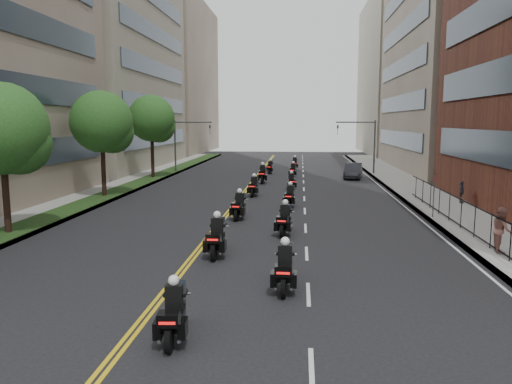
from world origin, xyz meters
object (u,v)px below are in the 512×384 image
(motorcycle_0, at_px, (174,315))
(pedestrian_b, at_px, (502,230))
(motorcycle_9, at_px, (293,171))
(pedestrian_c, at_px, (461,192))
(motorcycle_1, at_px, (285,270))
(motorcycle_8, at_px, (263,175))
(motorcycle_5, at_px, (290,197))
(motorcycle_6, at_px, (254,187))
(motorcycle_3, at_px, (285,221))
(parked_sedan, at_px, (353,171))
(motorcycle_2, at_px, (217,238))
(motorcycle_4, at_px, (239,207))
(motorcycle_11, at_px, (295,164))
(motorcycle_7, at_px, (292,182))
(motorcycle_10, at_px, (270,168))

(motorcycle_0, distance_m, pedestrian_b, 14.65)
(motorcycle_9, xyz_separation_m, pedestrian_c, (11.32, -15.28, 0.24))
(motorcycle_1, height_order, pedestrian_c, motorcycle_1)
(motorcycle_0, bearing_deg, motorcycle_8, 85.28)
(motorcycle_5, distance_m, motorcycle_6, 5.25)
(motorcycle_0, relative_size, motorcycle_3, 0.96)
(motorcycle_0, xyz_separation_m, motorcycle_9, (2.44, 37.07, -0.02))
(motorcycle_6, xyz_separation_m, parked_sedan, (8.52, 12.29, 0.07))
(motorcycle_2, height_order, motorcycle_9, motorcycle_2)
(motorcycle_8, relative_size, pedestrian_c, 1.73)
(motorcycle_4, xyz_separation_m, motorcycle_11, (2.80, 29.00, -0.03))
(motorcycle_1, relative_size, motorcycle_5, 1.08)
(pedestrian_b, bearing_deg, motorcycle_6, 45.06)
(motorcycle_1, relative_size, motorcycle_7, 1.13)
(motorcycle_1, height_order, motorcycle_6, motorcycle_1)
(motorcycle_2, xyz_separation_m, motorcycle_6, (-0.02, 16.62, -0.07))
(motorcycle_9, bearing_deg, motorcycle_4, -92.59)
(motorcycle_7, relative_size, motorcycle_8, 0.83)
(pedestrian_c, bearing_deg, motorcycle_10, 59.63)
(parked_sedan, bearing_deg, motorcycle_3, -94.20)
(motorcycle_4, height_order, motorcycle_8, motorcycle_8)
(motorcycle_1, bearing_deg, motorcycle_2, 127.55)
(motorcycle_1, bearing_deg, motorcycle_7, 91.70)
(pedestrian_b, bearing_deg, motorcycle_2, 103.40)
(motorcycle_8, distance_m, pedestrian_b, 26.11)
(motorcycle_10, bearing_deg, pedestrian_b, -64.99)
(motorcycle_6, bearing_deg, motorcycle_0, -85.56)
(motorcycle_11, bearing_deg, pedestrian_b, -74.46)
(motorcycle_3, xyz_separation_m, motorcycle_9, (0.02, 24.93, -0.04))
(motorcycle_0, height_order, motorcycle_3, motorcycle_3)
(motorcycle_9, distance_m, motorcycle_11, 7.83)
(motorcycle_7, height_order, motorcycle_11, motorcycle_11)
(motorcycle_1, relative_size, motorcycle_11, 1.06)
(motorcycle_4, height_order, pedestrian_c, motorcycle_4)
(motorcycle_5, bearing_deg, motorcycle_4, -117.57)
(motorcycle_5, height_order, motorcycle_10, motorcycle_5)
(motorcycle_7, relative_size, motorcycle_9, 0.96)
(pedestrian_c, bearing_deg, motorcycle_1, 171.44)
(motorcycle_6, bearing_deg, motorcycle_4, -86.31)
(motorcycle_11, bearing_deg, motorcycle_0, -91.70)
(motorcycle_0, relative_size, motorcycle_6, 0.99)
(motorcycle_4, xyz_separation_m, pedestrian_c, (14.04, 5.89, 0.20))
(motorcycle_2, bearing_deg, motorcycle_8, 89.41)
(motorcycle_3, distance_m, motorcycle_10, 28.60)
(motorcycle_3, distance_m, pedestrian_b, 9.54)
(motorcycle_8, distance_m, motorcycle_9, 5.31)
(motorcycle_5, height_order, motorcycle_6, motorcycle_6)
(motorcycle_9, bearing_deg, motorcycle_11, 94.20)
(motorcycle_5, relative_size, motorcycle_6, 0.97)
(motorcycle_10, bearing_deg, motorcycle_8, -86.22)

